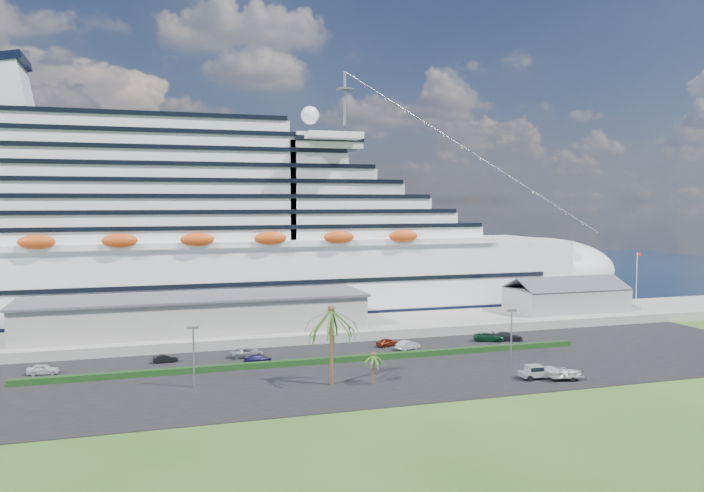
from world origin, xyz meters
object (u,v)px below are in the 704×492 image
object	(u,v)px
cruise_ship	(203,240)
parked_car_3	(258,359)
boat_trailer	(566,372)
pickup_truck	(538,371)

from	to	relation	value
cruise_ship	parked_car_3	size ratio (longest dim) A/B	42.91
boat_trailer	parked_car_3	bearing A→B (deg)	149.51
parked_car_3	boat_trailer	size ratio (longest dim) A/B	0.71
pickup_truck	boat_trailer	world-z (taller)	pickup_truck
pickup_truck	parked_car_3	bearing A→B (deg)	149.70
parked_car_3	boat_trailer	distance (m)	45.51
cruise_ship	boat_trailer	size ratio (longest dim) A/B	30.57
cruise_ship	boat_trailer	world-z (taller)	cruise_ship
cruise_ship	boat_trailer	distance (m)	81.92
pickup_truck	boat_trailer	distance (m)	3.81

